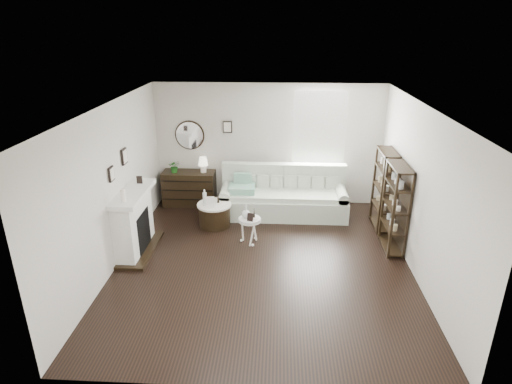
# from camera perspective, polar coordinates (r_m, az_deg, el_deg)

# --- Properties ---
(room) EXTENTS (5.50, 5.50, 5.50)m
(room) POSITION_cam_1_polar(r_m,az_deg,el_deg) (9.44, 6.15, 7.57)
(room) COLOR black
(room) RESTS_ON ground
(fireplace) EXTENTS (0.50, 1.40, 1.84)m
(fireplace) POSITION_cam_1_polar(r_m,az_deg,el_deg) (7.95, -15.91, -4.08)
(fireplace) COLOR white
(fireplace) RESTS_ON ground
(shelf_unit_far) EXTENTS (0.30, 0.80, 1.60)m
(shelf_unit_far) POSITION_cam_1_polar(r_m,az_deg,el_deg) (8.82, 16.70, 0.30)
(shelf_unit_far) COLOR black
(shelf_unit_far) RESTS_ON ground
(shelf_unit_near) EXTENTS (0.30, 0.80, 1.60)m
(shelf_unit_near) POSITION_cam_1_polar(r_m,az_deg,el_deg) (8.02, 18.07, -2.06)
(shelf_unit_near) COLOR black
(shelf_unit_near) RESTS_ON ground
(sofa) EXTENTS (2.69, 0.93, 1.04)m
(sofa) POSITION_cam_1_polar(r_m,az_deg,el_deg) (9.24, 3.65, -0.87)
(sofa) COLOR beige
(sofa) RESTS_ON ground
(quilt) EXTENTS (0.56, 0.46, 0.14)m
(quilt) POSITION_cam_1_polar(r_m,az_deg,el_deg) (9.04, -1.88, 0.45)
(quilt) COLOR #24865B
(quilt) RESTS_ON sofa
(suitcase) EXTENTS (0.66, 0.34, 0.42)m
(suitcase) POSITION_cam_1_polar(r_m,az_deg,el_deg) (9.38, 9.91, -1.70)
(suitcase) COLOR olive
(suitcase) RESTS_ON ground
(dresser) EXTENTS (1.17, 0.50, 0.78)m
(dresser) POSITION_cam_1_polar(r_m,az_deg,el_deg) (9.78, -8.87, 0.51)
(dresser) COLOR black
(dresser) RESTS_ON ground
(table_lamp) EXTENTS (0.24, 0.24, 0.35)m
(table_lamp) POSITION_cam_1_polar(r_m,az_deg,el_deg) (9.53, -7.06, 3.63)
(table_lamp) COLOR white
(table_lamp) RESTS_ON dresser
(potted_plant) EXTENTS (0.30, 0.28, 0.28)m
(potted_plant) POSITION_cam_1_polar(r_m,az_deg,el_deg) (9.63, -10.81, 3.38)
(potted_plant) COLOR #1D5B1A
(potted_plant) RESTS_ON dresser
(drum_table) EXTENTS (0.69, 0.69, 0.48)m
(drum_table) POSITION_cam_1_polar(r_m,az_deg,el_deg) (8.75, -5.55, -3.01)
(drum_table) COLOR black
(drum_table) RESTS_ON ground
(pedestal_table) EXTENTS (0.42, 0.42, 0.51)m
(pedestal_table) POSITION_cam_1_polar(r_m,az_deg,el_deg) (7.95, -0.85, -3.81)
(pedestal_table) COLOR white
(pedestal_table) RESTS_ON ground
(eiffel_drum) EXTENTS (0.13, 0.13, 0.20)m
(eiffel_drum) POSITION_cam_1_polar(r_m,az_deg,el_deg) (8.64, -5.08, -0.88)
(eiffel_drum) COLOR black
(eiffel_drum) RESTS_ON drum_table
(bottle_drum) EXTENTS (0.08, 0.08, 0.34)m
(bottle_drum) POSITION_cam_1_polar(r_m,az_deg,el_deg) (8.54, -6.86, -0.73)
(bottle_drum) COLOR silver
(bottle_drum) RESTS_ON drum_table
(card_frame_drum) EXTENTS (0.17, 0.08, 0.22)m
(card_frame_drum) POSITION_cam_1_polar(r_m,az_deg,el_deg) (8.46, -6.12, -1.35)
(card_frame_drum) COLOR white
(card_frame_drum) RESTS_ON drum_table
(eiffel_ped) EXTENTS (0.10, 0.10, 0.17)m
(eiffel_ped) POSITION_cam_1_polar(r_m,az_deg,el_deg) (7.92, -0.25, -2.91)
(eiffel_ped) COLOR black
(eiffel_ped) RESTS_ON pedestal_table
(flask_ped) EXTENTS (0.15, 0.15, 0.29)m
(flask_ped) POSITION_cam_1_polar(r_m,az_deg,el_deg) (7.89, -1.38, -2.51)
(flask_ped) COLOR silver
(flask_ped) RESTS_ON pedestal_table
(card_frame_ped) EXTENTS (0.12, 0.08, 0.15)m
(card_frame_ped) POSITION_cam_1_polar(r_m,az_deg,el_deg) (7.80, -0.78, -3.37)
(card_frame_ped) COLOR black
(card_frame_ped) RESTS_ON pedestal_table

